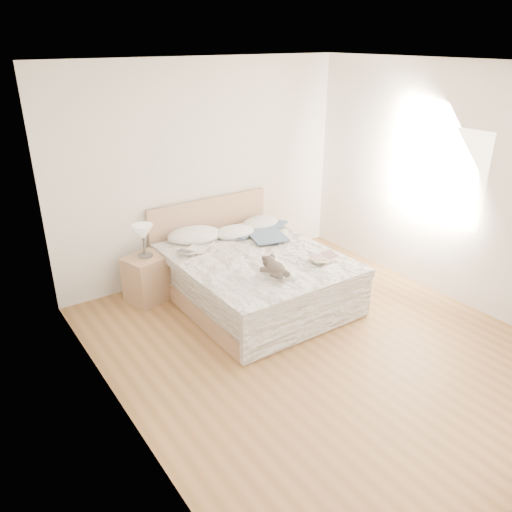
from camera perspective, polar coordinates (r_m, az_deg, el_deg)
name	(u,v)px	position (r m, az deg, el deg)	size (l,w,h in m)	color
floor	(317,344)	(5.26, 6.97, -9.93)	(4.00, 4.50, 0.00)	brown
ceiling	(333,64)	(4.39, 8.83, 20.83)	(4.00, 4.50, 0.00)	white
wall_back	(205,171)	(6.42, -5.89, 9.66)	(4.00, 0.02, 2.70)	white
wall_left	(114,275)	(3.70, -15.93, -2.09)	(0.02, 4.50, 2.70)	white
wall_right	(457,187)	(6.13, 21.98, 7.38)	(0.02, 4.50, 2.70)	white
window	(435,172)	(6.26, 19.81, 8.97)	(0.02, 1.30, 1.10)	white
bed	(252,275)	(5.92, -0.46, -2.23)	(1.72, 2.14, 1.00)	tan
nightstand	(147,279)	(6.04, -12.34, -2.55)	(0.45, 0.40, 0.56)	tan
table_lamp	(143,234)	(5.85, -12.76, 2.46)	(0.26, 0.26, 0.38)	#4A4441
pillow_left	(195,235)	(6.25, -7.04, 2.37)	(0.67, 0.47, 0.20)	white
pillow_middle	(234,232)	(6.31, -2.49, 2.74)	(0.53, 0.37, 0.16)	white
pillow_right	(261,223)	(6.63, 0.52, 3.84)	(0.53, 0.37, 0.16)	white
blouse	(266,234)	(6.27, 1.13, 2.51)	(0.66, 0.70, 0.03)	#354A67
photo_book	(191,251)	(5.82, -7.41, 0.58)	(0.31, 0.21, 0.02)	silver
childrens_book	(323,257)	(5.66, 7.72, -0.16)	(0.35, 0.24, 0.02)	#F3EAC4
teddy_bear	(276,274)	(5.18, 2.28, -2.06)	(0.23, 0.32, 0.17)	brown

